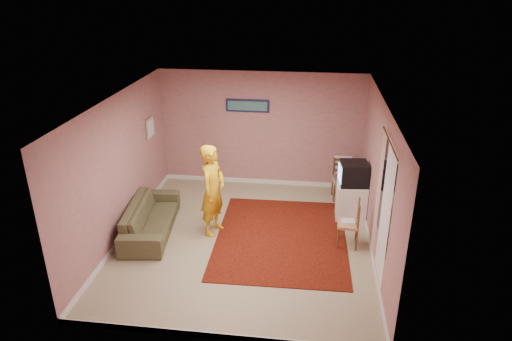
# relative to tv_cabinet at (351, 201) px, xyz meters

# --- Properties ---
(ground) EXTENTS (5.00, 5.00, 0.00)m
(ground) POSITION_rel_tv_cabinet_xyz_m (-1.95, -1.10, -0.37)
(ground) COLOR tan
(ground) RESTS_ON ground
(wall_back) EXTENTS (4.50, 0.02, 2.60)m
(wall_back) POSITION_rel_tv_cabinet_xyz_m (-1.95, 1.40, 0.93)
(wall_back) COLOR #B17479
(wall_back) RESTS_ON ground
(wall_front) EXTENTS (4.50, 0.02, 2.60)m
(wall_front) POSITION_rel_tv_cabinet_xyz_m (-1.95, -3.60, 0.93)
(wall_front) COLOR #B17479
(wall_front) RESTS_ON ground
(wall_left) EXTENTS (0.02, 5.00, 2.60)m
(wall_left) POSITION_rel_tv_cabinet_xyz_m (-4.20, -1.10, 0.93)
(wall_left) COLOR #B17479
(wall_left) RESTS_ON ground
(wall_right) EXTENTS (0.02, 5.00, 2.60)m
(wall_right) POSITION_rel_tv_cabinet_xyz_m (0.30, -1.10, 0.93)
(wall_right) COLOR #B17479
(wall_right) RESTS_ON ground
(ceiling) EXTENTS (4.50, 5.00, 0.02)m
(ceiling) POSITION_rel_tv_cabinet_xyz_m (-1.95, -1.10, 2.23)
(ceiling) COLOR silver
(ceiling) RESTS_ON wall_back
(baseboard_back) EXTENTS (4.50, 0.02, 0.10)m
(baseboard_back) POSITION_rel_tv_cabinet_xyz_m (-1.95, 1.39, -0.32)
(baseboard_back) COLOR silver
(baseboard_back) RESTS_ON ground
(baseboard_front) EXTENTS (4.50, 0.02, 0.10)m
(baseboard_front) POSITION_rel_tv_cabinet_xyz_m (-1.95, -3.59, -0.32)
(baseboard_front) COLOR silver
(baseboard_front) RESTS_ON ground
(baseboard_left) EXTENTS (0.02, 5.00, 0.10)m
(baseboard_left) POSITION_rel_tv_cabinet_xyz_m (-4.19, -1.10, -0.32)
(baseboard_left) COLOR silver
(baseboard_left) RESTS_ON ground
(baseboard_right) EXTENTS (0.02, 5.00, 0.10)m
(baseboard_right) POSITION_rel_tv_cabinet_xyz_m (0.29, -1.10, -0.32)
(baseboard_right) COLOR silver
(baseboard_right) RESTS_ON ground
(window) EXTENTS (0.01, 1.10, 1.50)m
(window) POSITION_rel_tv_cabinet_xyz_m (0.29, -2.00, 1.08)
(window) COLOR black
(window) RESTS_ON wall_right
(curtain_sheer) EXTENTS (0.01, 0.75, 2.10)m
(curtain_sheer) POSITION_rel_tv_cabinet_xyz_m (0.28, -2.15, 0.88)
(curtain_sheer) COLOR white
(curtain_sheer) RESTS_ON wall_right
(curtain_floral) EXTENTS (0.01, 0.35, 2.10)m
(curtain_floral) POSITION_rel_tv_cabinet_xyz_m (0.26, -1.45, 0.88)
(curtain_floral) COLOR beige
(curtain_floral) RESTS_ON wall_right
(curtain_rod) EXTENTS (0.02, 1.40, 0.02)m
(curtain_rod) POSITION_rel_tv_cabinet_xyz_m (0.25, -2.00, 1.95)
(curtain_rod) COLOR brown
(curtain_rod) RESTS_ON wall_right
(picture_back) EXTENTS (0.95, 0.04, 0.28)m
(picture_back) POSITION_rel_tv_cabinet_xyz_m (-2.25, 1.37, 1.48)
(picture_back) COLOR #16183D
(picture_back) RESTS_ON wall_back
(picture_left) EXTENTS (0.04, 0.38, 0.42)m
(picture_left) POSITION_rel_tv_cabinet_xyz_m (-4.17, 0.50, 1.18)
(picture_left) COLOR tan
(picture_left) RESTS_ON wall_left
(area_rug) EXTENTS (2.42, 3.00, 0.02)m
(area_rug) POSITION_rel_tv_cabinet_xyz_m (-1.30, -0.94, -0.36)
(area_rug) COLOR black
(area_rug) RESTS_ON ground
(tv_cabinet) EXTENTS (0.58, 0.52, 0.73)m
(tv_cabinet) POSITION_rel_tv_cabinet_xyz_m (0.00, 0.00, 0.00)
(tv_cabinet) COLOR white
(tv_cabinet) RESTS_ON ground
(crt_tv) EXTENTS (0.57, 0.51, 0.45)m
(crt_tv) POSITION_rel_tv_cabinet_xyz_m (-0.01, -0.00, 0.59)
(crt_tv) COLOR black
(crt_tv) RESTS_ON tv_cabinet
(chair_a) EXTENTS (0.43, 0.42, 0.48)m
(chair_a) POSITION_rel_tv_cabinet_xyz_m (-0.15, 0.84, 0.17)
(chair_a) COLOR tan
(chair_a) RESTS_ON ground
(dvd_player) EXTENTS (0.41, 0.33, 0.06)m
(dvd_player) POSITION_rel_tv_cabinet_xyz_m (-0.15, 0.84, 0.11)
(dvd_player) COLOR #B6B6BB
(dvd_player) RESTS_ON chair_a
(blue_throw) EXTENTS (0.38, 0.05, 0.39)m
(blue_throw) POSITION_rel_tv_cabinet_xyz_m (-0.15, 1.03, 0.34)
(blue_throw) COLOR #91B3ED
(blue_throw) RESTS_ON chair_a
(chair_b) EXTENTS (0.40, 0.42, 0.47)m
(chair_b) POSITION_rel_tv_cabinet_xyz_m (-0.12, -1.02, 0.16)
(chair_b) COLOR tan
(chair_b) RESTS_ON ground
(game_console) EXTENTS (0.24, 0.18, 0.05)m
(game_console) POSITION_rel_tv_cabinet_xyz_m (-0.12, -1.02, 0.10)
(game_console) COLOR white
(game_console) RESTS_ON chair_b
(sofa) EXTENTS (1.00, 2.05, 0.58)m
(sofa) POSITION_rel_tv_cabinet_xyz_m (-3.75, -1.01, -0.08)
(sofa) COLOR brown
(sofa) RESTS_ON ground
(person) EXTENTS (0.57, 0.72, 1.73)m
(person) POSITION_rel_tv_cabinet_xyz_m (-2.57, -0.87, 0.50)
(person) COLOR gold
(person) RESTS_ON ground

